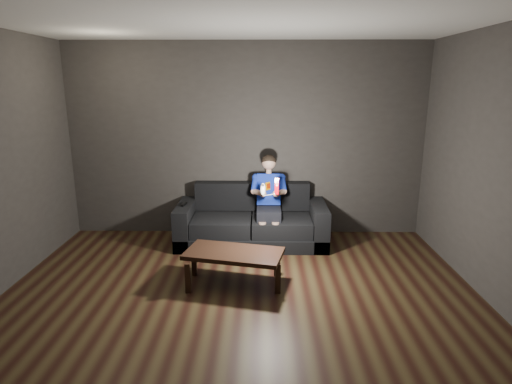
{
  "coord_description": "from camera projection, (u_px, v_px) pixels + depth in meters",
  "views": [
    {
      "loc": [
        0.22,
        -3.5,
        2.15
      ],
      "look_at": [
        0.15,
        1.55,
        0.85
      ],
      "focal_mm": 30.0,
      "sensor_mm": 36.0,
      "label": 1
    }
  ],
  "objects": [
    {
      "name": "nunchuk_white",
      "position": [
        263.0,
        189.0,
        5.24
      ],
      "size": [
        0.07,
        0.1,
        0.16
      ],
      "color": "white",
      "rests_on": "child"
    },
    {
      "name": "back_wall",
      "position": [
        246.0,
        141.0,
        6.02
      ],
      "size": [
        5.0,
        0.04,
        2.7
      ],
      "primitive_type": "cube",
      "color": "#34302E",
      "rests_on": "ground"
    },
    {
      "name": "front_wall",
      "position": [
        182.0,
        383.0,
        1.17
      ],
      "size": [
        5.0,
        0.04,
        2.7
      ],
      "primitive_type": "cube",
      "color": "#34302E",
      "rests_on": "ground"
    },
    {
      "name": "ceiling",
      "position": [
        234.0,
        8.0,
        3.26
      ],
      "size": [
        5.0,
        5.0,
        0.02
      ],
      "primitive_type": "cube",
      "color": "beige",
      "rests_on": "back_wall"
    },
    {
      "name": "wii_remote_black",
      "position": [
        184.0,
        204.0,
        5.73
      ],
      "size": [
        0.07,
        0.17,
        0.03
      ],
      "color": "black",
      "rests_on": "sofa"
    },
    {
      "name": "wii_remote_red",
      "position": [
        277.0,
        186.0,
        5.22
      ],
      "size": [
        0.05,
        0.08,
        0.2
      ],
      "color": "red",
      "rests_on": "child"
    },
    {
      "name": "floor",
      "position": [
        238.0,
        323.0,
        3.93
      ],
      "size": [
        5.0,
        5.0,
        0.0
      ],
      "primitive_type": "plane",
      "color": "black",
      "rests_on": "ground"
    },
    {
      "name": "sofa",
      "position": [
        252.0,
        224.0,
        5.87
      ],
      "size": [
        2.02,
        0.87,
        0.78
      ],
      "color": "black",
      "rests_on": "floor"
    },
    {
      "name": "coffee_table",
      "position": [
        234.0,
        256.0,
        4.63
      ],
      "size": [
        1.13,
        0.73,
        0.38
      ],
      "color": "black",
      "rests_on": "floor"
    },
    {
      "name": "child",
      "position": [
        269.0,
        194.0,
        5.71
      ],
      "size": [
        0.47,
        0.58,
        1.17
      ],
      "color": "black",
      "rests_on": "sofa"
    }
  ]
}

